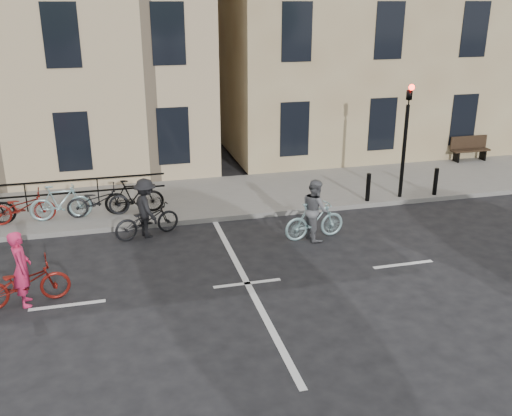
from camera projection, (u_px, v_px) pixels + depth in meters
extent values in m
plane|color=black|center=(247.00, 284.00, 13.24)|extent=(120.00, 120.00, 0.00)
cube|color=slate|center=(77.00, 209.00, 17.72)|extent=(46.00, 4.00, 0.15)
cube|color=tan|center=(375.00, 1.00, 25.06)|extent=(14.00, 10.00, 12.00)
cylinder|color=black|center=(404.00, 152.00, 18.09)|extent=(0.12, 0.12, 3.00)
imported|color=black|center=(409.00, 90.00, 17.42)|extent=(0.15, 0.18, 0.90)
sphere|color=#FF0C05|center=(412.00, 87.00, 17.27)|extent=(0.18, 0.18, 0.18)
cylinder|color=black|center=(368.00, 187.00, 18.08)|extent=(0.14, 0.14, 0.90)
cylinder|color=black|center=(436.00, 182.00, 18.65)|extent=(0.14, 0.14, 0.90)
cube|color=black|center=(456.00, 157.00, 22.53)|extent=(0.06, 0.38, 0.40)
cube|color=black|center=(483.00, 155.00, 22.81)|extent=(0.06, 0.38, 0.40)
cube|color=black|center=(470.00, 150.00, 22.59)|extent=(1.60, 0.40, 0.06)
cube|color=black|center=(469.00, 142.00, 22.66)|extent=(1.60, 0.06, 0.50)
cube|color=black|center=(44.00, 196.00, 17.23)|extent=(7.25, 0.04, 0.95)
imported|color=maroon|center=(22.00, 207.00, 16.29)|extent=(1.80, 0.63, 0.95)
imported|color=#8AB2B5|center=(61.00, 202.00, 16.52)|extent=(1.75, 0.49, 1.05)
imported|color=black|center=(98.00, 201.00, 16.78)|extent=(1.80, 0.63, 0.95)
imported|color=black|center=(134.00, 196.00, 17.01)|extent=(1.75, 0.49, 1.05)
imported|color=maroon|center=(24.00, 283.00, 12.19)|extent=(1.98, 0.96, 1.00)
imported|color=#D82657|center=(21.00, 269.00, 12.07)|extent=(0.50, 0.67, 1.69)
imported|color=#8AB2B5|center=(315.00, 220.00, 15.57)|extent=(1.79, 0.67, 1.05)
imported|color=slate|center=(315.00, 209.00, 15.46)|extent=(0.72, 0.88, 1.69)
imported|color=black|center=(147.00, 220.00, 15.73)|extent=(1.98, 1.23, 0.98)
imported|color=black|center=(146.00, 208.00, 15.61)|extent=(0.94, 1.22, 1.66)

